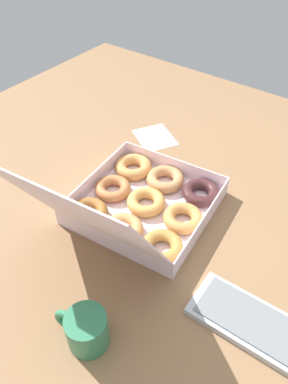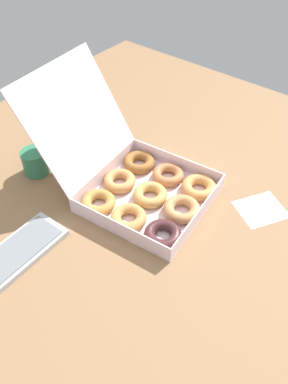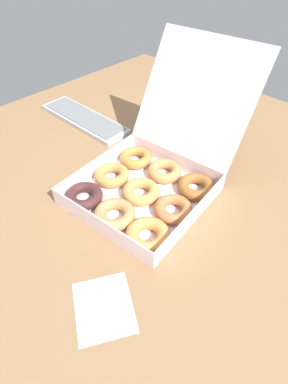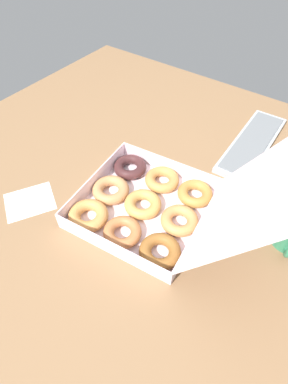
# 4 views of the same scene
# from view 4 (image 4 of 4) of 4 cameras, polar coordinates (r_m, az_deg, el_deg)

# --- Properties ---
(ground_plane) EXTENTS (1.80, 1.80, 0.02)m
(ground_plane) POSITION_cam_4_polar(r_m,az_deg,el_deg) (0.93, -0.79, -5.21)
(ground_plane) COLOR #916B47
(donut_box) EXTENTS (0.43, 0.60, 0.38)m
(donut_box) POSITION_cam_4_polar(r_m,az_deg,el_deg) (0.90, 1.22, -2.27)
(donut_box) COLOR white
(donut_box) RESTS_ON ground_plane
(keyboard) EXTENTS (0.44, 0.14, 0.02)m
(keyboard) POSITION_cam_4_polar(r_m,az_deg,el_deg) (1.22, 19.93, 8.68)
(keyboard) COLOR #B6BDC4
(keyboard) RESTS_ON ground_plane
(paper_napkin) EXTENTS (0.19, 0.19, 0.00)m
(paper_napkin) POSITION_cam_4_polar(r_m,az_deg,el_deg) (1.03, -20.95, -1.69)
(paper_napkin) COLOR white
(paper_napkin) RESTS_ON ground_plane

